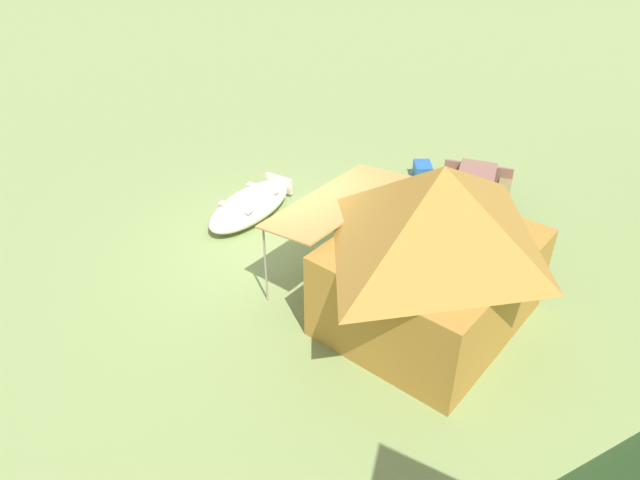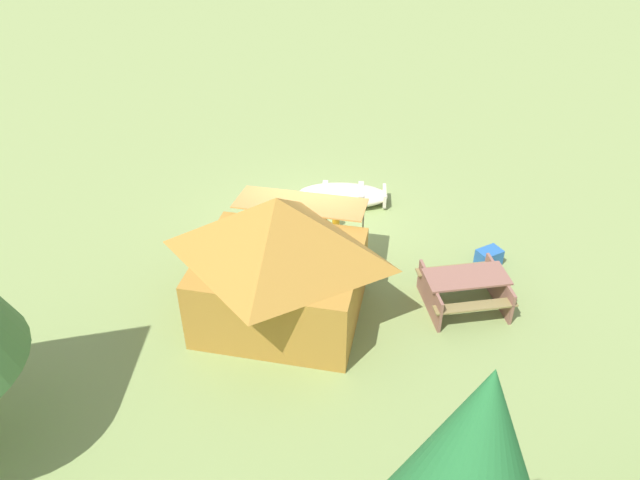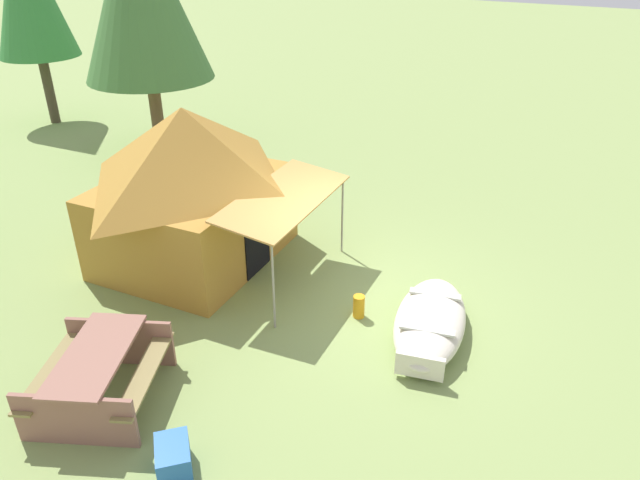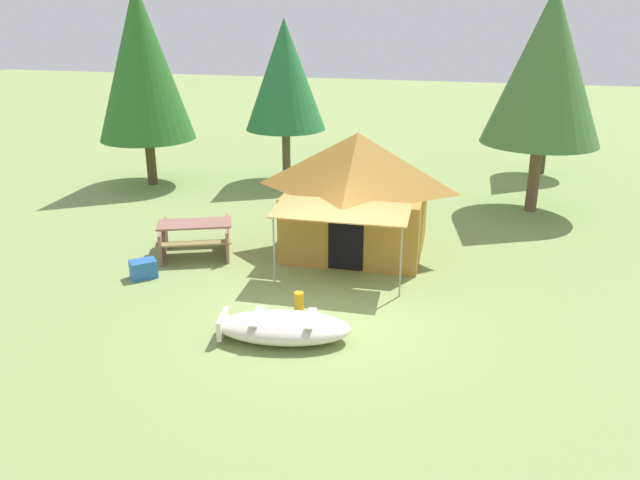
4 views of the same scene
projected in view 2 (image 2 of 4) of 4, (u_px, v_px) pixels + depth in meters
The scene contains 6 objects.
ground_plane at pixel (312, 229), 15.20m from camera, with size 80.00×80.00×0.00m, color #829955.
beached_rowboat at pixel (343, 195), 16.03m from camera, with size 2.45×1.40×0.46m.
canvas_cabin_tent at pixel (279, 258), 11.82m from camera, with size 3.38×3.88×2.78m.
picnic_table at pixel (465, 287), 12.64m from camera, with size 2.08×1.97×0.76m.
cooler_box at pixel (489, 257), 13.94m from camera, with size 0.53×0.37×0.38m, color #2762AE.
fuel_can at pixel (336, 220), 15.16m from camera, with size 0.18×0.18×0.37m, color orange.
Camera 2 is at (-3.05, 12.19, 8.55)m, focal length 35.15 mm.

